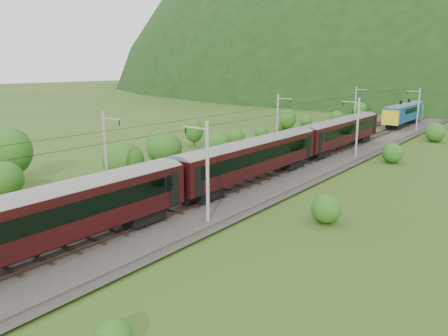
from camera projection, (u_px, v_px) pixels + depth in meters
The scene contains 14 objects.
ground at pixel (154, 210), 38.54m from camera, with size 600.00×600.00×0.00m, color #2C4A17.
railbed at pixel (222, 184), 46.28m from camera, with size 14.00×220.00×0.30m, color #38332D.
track_left at pixel (205, 179), 47.64m from camera, with size 2.40×220.00×0.27m.
track_right at pixel (241, 186), 44.82m from camera, with size 2.40×220.00×0.27m.
catenary_left at pixel (278, 120), 65.98m from camera, with size 2.54×192.28×8.00m.
catenary_right at pixel (357, 126), 58.80m from camera, with size 2.54×192.28×8.00m.
overhead_wires at pixel (222, 119), 44.70m from camera, with size 4.83×198.00×0.03m.
mountain_ridge at pixel (324, 83), 342.13m from camera, with size 336.00×280.00×132.00m, color black.
train at pixel (171, 173), 36.23m from camera, with size 3.11×148.93×5.42m.
hazard_post_near at pixel (349, 134), 75.07m from camera, with size 0.15×0.15×1.45m, color red.
hazard_post_far at pixel (341, 139), 70.12m from camera, with size 0.14×0.14×1.35m, color red.
signal at pixel (312, 134), 70.75m from camera, with size 0.26×0.26×2.32m.
vegetation_left at pixel (162, 147), 57.35m from camera, with size 12.52×148.13×6.03m.
vegetation_right at pixel (386, 164), 51.02m from camera, with size 5.61×98.91×2.91m.
Camera 1 is at (27.09, -25.53, 12.33)m, focal length 35.00 mm.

